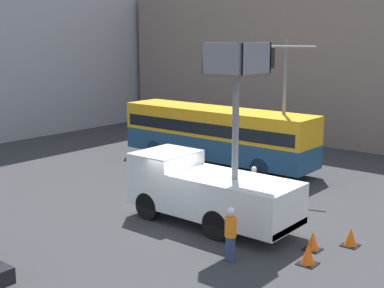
{
  "coord_description": "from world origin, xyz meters",
  "views": [
    {
      "loc": [
        -14.98,
        -12.68,
        7.15
      ],
      "look_at": [
        0.52,
        0.04,
        3.04
      ],
      "focal_mm": 50.0,
      "sensor_mm": 36.0,
      "label": 1
    }
  ],
  "objects_px": {
    "utility_truck": "(208,187)",
    "traffic_light_pole": "(280,88)",
    "traffic_cone_near_truck": "(351,238)",
    "road_worker_directing": "(254,187)",
    "city_bus": "(216,132)",
    "traffic_cone_far_side": "(308,255)",
    "traffic_cone_mid_road": "(313,242)",
    "road_worker_near_truck": "(231,234)"
  },
  "relations": [
    {
      "from": "utility_truck",
      "to": "traffic_light_pole",
      "type": "relative_size",
      "value": 1.0
    },
    {
      "from": "utility_truck",
      "to": "traffic_cone_near_truck",
      "type": "height_order",
      "value": "utility_truck"
    },
    {
      "from": "road_worker_directing",
      "to": "traffic_cone_near_truck",
      "type": "bearing_deg",
      "value": -141.53
    },
    {
      "from": "city_bus",
      "to": "traffic_cone_near_truck",
      "type": "height_order",
      "value": "city_bus"
    },
    {
      "from": "road_worker_directing",
      "to": "traffic_cone_near_truck",
      "type": "distance_m",
      "value": 5.22
    },
    {
      "from": "utility_truck",
      "to": "road_worker_directing",
      "type": "height_order",
      "value": "utility_truck"
    },
    {
      "from": "city_bus",
      "to": "traffic_cone_far_side",
      "type": "height_order",
      "value": "city_bus"
    },
    {
      "from": "utility_truck",
      "to": "traffic_cone_mid_road",
      "type": "height_order",
      "value": "utility_truck"
    },
    {
      "from": "utility_truck",
      "to": "traffic_light_pole",
      "type": "xyz_separation_m",
      "value": [
        7.25,
        1.22,
        3.15
      ]
    },
    {
      "from": "traffic_light_pole",
      "to": "traffic_cone_far_side",
      "type": "relative_size",
      "value": 10.19
    },
    {
      "from": "city_bus",
      "to": "traffic_cone_far_side",
      "type": "distance_m",
      "value": 13.55
    },
    {
      "from": "traffic_light_pole",
      "to": "city_bus",
      "type": "bearing_deg",
      "value": 81.74
    },
    {
      "from": "traffic_cone_mid_road",
      "to": "utility_truck",
      "type": "bearing_deg",
      "value": 93.08
    },
    {
      "from": "city_bus",
      "to": "traffic_cone_near_truck",
      "type": "xyz_separation_m",
      "value": [
        -6.48,
        -10.63,
        -1.57
      ]
    },
    {
      "from": "road_worker_near_truck",
      "to": "traffic_cone_near_truck",
      "type": "xyz_separation_m",
      "value": [
        3.64,
        -2.49,
        -0.6
      ]
    },
    {
      "from": "city_bus",
      "to": "road_worker_near_truck",
      "type": "distance_m",
      "value": 13.02
    },
    {
      "from": "traffic_light_pole",
      "to": "traffic_cone_near_truck",
      "type": "bearing_deg",
      "value": -132.7
    },
    {
      "from": "traffic_cone_near_truck",
      "to": "road_worker_directing",
      "type": "bearing_deg",
      "value": 72.93
    },
    {
      "from": "utility_truck",
      "to": "road_worker_near_truck",
      "type": "distance_m",
      "value": 3.51
    },
    {
      "from": "traffic_cone_near_truck",
      "to": "traffic_cone_far_side",
      "type": "xyz_separation_m",
      "value": [
        -2.3,
        0.43,
        0.02
      ]
    },
    {
      "from": "utility_truck",
      "to": "road_worker_near_truck",
      "type": "height_order",
      "value": "utility_truck"
    },
    {
      "from": "traffic_light_pole",
      "to": "road_worker_near_truck",
      "type": "xyz_separation_m",
      "value": [
        -9.5,
        -3.85,
        -3.72
      ]
    },
    {
      "from": "traffic_light_pole",
      "to": "road_worker_directing",
      "type": "relative_size",
      "value": 3.95
    },
    {
      "from": "city_bus",
      "to": "road_worker_directing",
      "type": "height_order",
      "value": "city_bus"
    },
    {
      "from": "traffic_cone_far_side",
      "to": "city_bus",
      "type": "bearing_deg",
      "value": 49.28
    },
    {
      "from": "utility_truck",
      "to": "city_bus",
      "type": "distance_m",
      "value": 9.61
    },
    {
      "from": "traffic_light_pole",
      "to": "traffic_cone_mid_road",
      "type": "bearing_deg",
      "value": -141.88
    },
    {
      "from": "traffic_cone_far_side",
      "to": "road_worker_directing",
      "type": "bearing_deg",
      "value": 49.81
    },
    {
      "from": "utility_truck",
      "to": "road_worker_near_truck",
      "type": "relative_size",
      "value": 3.82
    },
    {
      "from": "traffic_light_pole",
      "to": "traffic_cone_near_truck",
      "type": "distance_m",
      "value": 9.66
    },
    {
      "from": "traffic_light_pole",
      "to": "traffic_cone_far_side",
      "type": "distance_m",
      "value": 10.96
    },
    {
      "from": "traffic_cone_mid_road",
      "to": "traffic_light_pole",
      "type": "bearing_deg",
      "value": 38.12
    },
    {
      "from": "city_bus",
      "to": "road_worker_near_truck",
      "type": "height_order",
      "value": "city_bus"
    },
    {
      "from": "traffic_cone_near_truck",
      "to": "utility_truck",
      "type": "bearing_deg",
      "value": 105.19
    },
    {
      "from": "utility_truck",
      "to": "city_bus",
      "type": "relative_size",
      "value": 0.6
    },
    {
      "from": "utility_truck",
      "to": "traffic_cone_near_truck",
      "type": "relative_size",
      "value": 10.75
    },
    {
      "from": "traffic_cone_near_truck",
      "to": "traffic_cone_mid_road",
      "type": "distance_m",
      "value": 1.43
    },
    {
      "from": "traffic_cone_near_truck",
      "to": "traffic_cone_far_side",
      "type": "bearing_deg",
      "value": 169.47
    },
    {
      "from": "traffic_cone_mid_road",
      "to": "traffic_cone_far_side",
      "type": "bearing_deg",
      "value": -160.12
    },
    {
      "from": "road_worker_directing",
      "to": "traffic_cone_far_side",
      "type": "xyz_separation_m",
      "value": [
        -3.83,
        -4.53,
        -0.55
      ]
    },
    {
      "from": "traffic_cone_near_truck",
      "to": "traffic_cone_mid_road",
      "type": "relative_size",
      "value": 1.0
    },
    {
      "from": "city_bus",
      "to": "traffic_cone_mid_road",
      "type": "bearing_deg",
      "value": 156.78
    }
  ]
}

